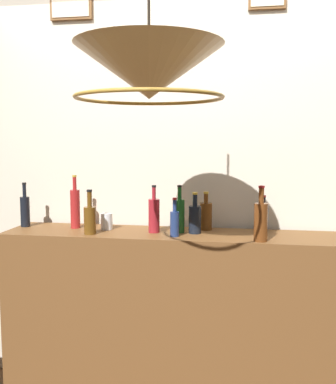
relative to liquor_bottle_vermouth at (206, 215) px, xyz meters
The scene contains 14 objects.
panelled_rear_partition 0.43m from the liquor_bottle_vermouth, 143.54° to the left, with size 3.05×0.15×2.87m.
bar_shelf_unit 0.68m from the liquor_bottle_vermouth, 147.91° to the right, with size 1.98×0.41×1.08m, color brown.
liquor_bottle_vermouth is the anchor object (origin of this frame).
liquor_bottle_scotch 0.19m from the liquor_bottle_vermouth, 143.18° to the right, with size 0.06×0.06×0.28m.
liquor_bottle_tequila 0.70m from the liquor_bottle_vermouth, 160.03° to the right, with size 0.07×0.07×0.26m.
liquor_bottle_brandy 0.42m from the liquor_bottle_vermouth, 40.26° to the right, with size 0.07×0.07×0.30m.
liquor_bottle_rum 0.33m from the liquor_bottle_vermouth, 156.55° to the right, with size 0.07×0.07×0.28m.
liquor_bottle_port 0.28m from the liquor_bottle_vermouth, 125.54° to the right, with size 0.05×0.05×0.22m.
liquor_bottle_bourbon 1.15m from the liquor_bottle_vermouth, behind, with size 0.06×0.06×0.28m.
liquor_bottle_gin 0.35m from the liquor_bottle_vermouth, ahead, with size 0.05×0.05×0.22m.
liquor_bottle_sherry 0.13m from the liquor_bottle_vermouth, 115.61° to the right, with size 0.07×0.07×0.24m.
liquor_bottle_mezcal 0.82m from the liquor_bottle_vermouth, behind, with size 0.06×0.06×0.33m.
glass_tumbler_rocks 0.61m from the liquor_bottle_vermouth, behind, with size 0.07×0.07×0.10m.
pendant_lamp 1.13m from the liquor_bottle_vermouth, 102.00° to the right, with size 0.63×0.63×0.64m.
Camera 1 is at (0.42, -1.79, 1.62)m, focal length 42.22 mm.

